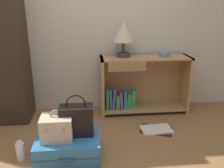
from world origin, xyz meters
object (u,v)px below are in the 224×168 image
(train_case, at_px, (57,127))
(bookshelf, at_px, (140,85))
(handbag, at_px, (77,120))
(bottle, at_px, (20,151))
(open_book_on_floor, at_px, (156,129))
(bowl, at_px, (164,54))
(suitcase_large, at_px, (68,146))
(table_lamp, at_px, (124,33))

(train_case, bearing_deg, bookshelf, 44.87)
(handbag, xyz_separation_m, bottle, (-0.54, -0.05, -0.27))
(handbag, bearing_deg, open_book_on_floor, 21.86)
(bookshelf, height_order, bowl, bowl)
(train_case, height_order, open_book_on_floor, train_case)
(suitcase_large, relative_size, handbag, 1.50)
(table_lamp, distance_m, bowl, 0.60)
(bookshelf, relative_size, bowl, 8.85)
(table_lamp, distance_m, train_case, 1.47)
(bookshelf, xyz_separation_m, bottle, (-1.36, -0.98, -0.29))
(suitcase_large, relative_size, open_book_on_floor, 1.42)
(train_case, relative_size, bottle, 1.54)
(bowl, bearing_deg, bookshelf, 177.27)
(bottle, distance_m, open_book_on_floor, 1.51)
(table_lamp, xyz_separation_m, open_book_on_floor, (0.32, -0.59, -1.06))
(bowl, height_order, suitcase_large, bowl)
(bookshelf, relative_size, suitcase_large, 1.92)
(bowl, xyz_separation_m, suitcase_large, (-1.21, -0.95, -0.69))
(bowl, xyz_separation_m, bottle, (-1.66, -0.97, -0.70))
(bottle, relative_size, open_book_on_floor, 0.45)
(bookshelf, distance_m, table_lamp, 0.73)
(bookshelf, height_order, table_lamp, table_lamp)
(train_case, xyz_separation_m, open_book_on_floor, (1.09, 0.42, -0.32))
(suitcase_large, relative_size, train_case, 2.07)
(handbag, bearing_deg, suitcase_large, -157.24)
(bottle, bearing_deg, table_lamp, 41.66)
(suitcase_large, xyz_separation_m, bottle, (-0.45, -0.01, -0.02))
(handbag, bearing_deg, bowl, 39.41)
(table_lamp, height_order, bowl, table_lamp)
(bookshelf, distance_m, handbag, 1.24)
(bottle, bearing_deg, bookshelf, 35.91)
(bowl, distance_m, train_case, 1.69)
(suitcase_large, relative_size, bottle, 3.19)
(bowl, relative_size, open_book_on_floor, 0.31)
(suitcase_large, xyz_separation_m, handbag, (0.09, 0.04, 0.26))
(bookshelf, xyz_separation_m, open_book_on_floor, (0.09, -0.57, -0.37))
(table_lamp, relative_size, open_book_on_floor, 1.05)
(suitcase_large, bearing_deg, bottle, -178.37)
(bookshelf, distance_m, bowl, 0.51)
(bookshelf, distance_m, open_book_on_floor, 0.68)
(bowl, distance_m, bottle, 2.04)
(train_case, relative_size, handbag, 0.72)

